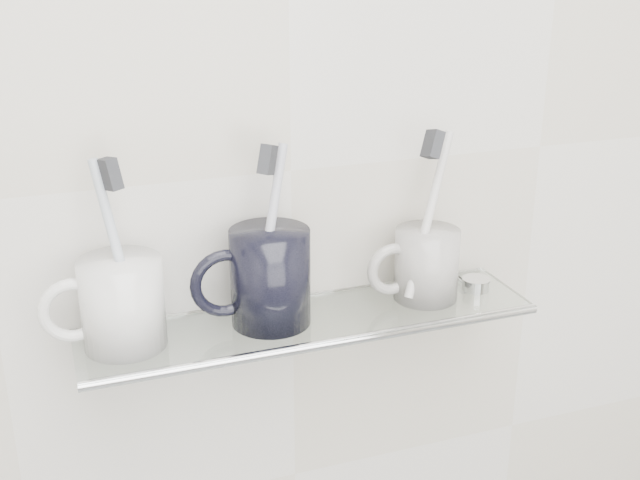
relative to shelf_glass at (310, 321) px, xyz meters
name	(u,v)px	position (x,y,z in m)	size (l,w,h in m)	color
wall_back	(291,171)	(0.00, 0.06, 0.15)	(2.50, 2.50, 0.00)	beige
shelf_glass	(310,321)	(0.00, 0.00, 0.00)	(0.50, 0.12, 0.01)	silver
shelf_rail	(328,344)	(0.00, -0.06, 0.00)	(0.01, 0.01, 0.50)	silver
bracket_left	(110,341)	(-0.21, 0.05, -0.01)	(0.02, 0.02, 0.03)	silver
bracket_right	(458,287)	(0.21, 0.05, -0.01)	(0.02, 0.02, 0.03)	silver
mug_left	(123,303)	(-0.20, 0.00, 0.05)	(0.08, 0.08, 0.09)	silver
mug_left_handle	(73,310)	(-0.24, 0.00, 0.05)	(0.07, 0.07, 0.01)	silver
toothbrush_left	(118,253)	(-0.20, 0.00, 0.10)	(0.01, 0.01, 0.19)	#ABBCCC
bristles_left	(110,174)	(-0.20, 0.00, 0.19)	(0.01, 0.02, 0.03)	#292A2E
mug_center	(270,277)	(-0.04, 0.00, 0.06)	(0.09, 0.09, 0.11)	black
mug_center_handle	(225,283)	(-0.09, 0.00, 0.06)	(0.08, 0.08, 0.01)	black
toothbrush_center	(269,234)	(-0.04, 0.00, 0.10)	(0.01, 0.01, 0.19)	#A5A8BA
bristles_center	(268,159)	(-0.04, 0.00, 0.19)	(0.01, 0.02, 0.03)	#292A2E
mug_right	(427,264)	(0.14, 0.00, 0.05)	(0.07, 0.07, 0.08)	white
mug_right_handle	(392,269)	(0.10, 0.00, 0.05)	(0.06, 0.06, 0.01)	white
toothbrush_right	(429,215)	(0.14, 0.00, 0.10)	(0.01, 0.01, 0.19)	beige
bristles_right	(433,144)	(0.14, 0.00, 0.19)	(0.01, 0.02, 0.03)	#292A2E
chrome_cap	(476,284)	(0.21, 0.00, 0.01)	(0.03, 0.03, 0.01)	silver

